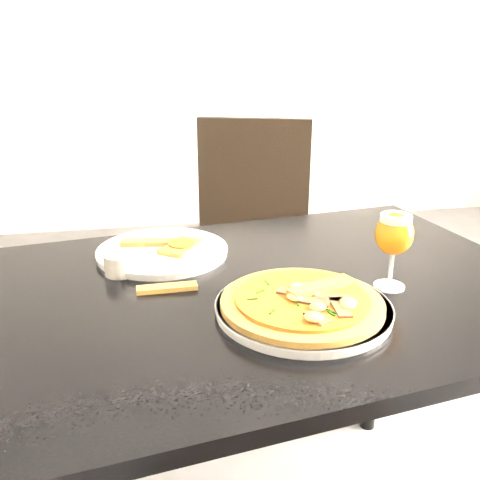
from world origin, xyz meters
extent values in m
cube|color=beige|center=(0.00, 3.00, 1.40)|extent=(5.00, 0.04, 2.80)
cube|color=black|center=(-0.28, 0.32, 0.73)|extent=(1.30, 0.97, 0.03)
cylinder|color=black|center=(-0.87, 0.58, 0.36)|extent=(0.05, 0.05, 0.72)
cylinder|color=black|center=(0.20, 0.74, 0.36)|extent=(0.05, 0.05, 0.72)
cube|color=black|center=(-0.14, 1.10, 0.47)|extent=(0.56, 0.56, 0.04)
cylinder|color=black|center=(-0.37, 0.99, 0.23)|extent=(0.04, 0.04, 0.45)
cylinder|color=black|center=(-0.03, 0.88, 0.23)|extent=(0.04, 0.04, 0.45)
cylinder|color=black|center=(-0.25, 1.33, 0.23)|extent=(0.04, 0.04, 0.45)
cylinder|color=black|center=(0.09, 1.22, 0.23)|extent=(0.04, 0.04, 0.45)
cube|color=black|center=(-0.08, 1.29, 0.73)|extent=(0.41, 0.16, 0.44)
cylinder|color=white|center=(-0.22, 0.20, 0.76)|extent=(0.37, 0.37, 0.02)
cylinder|color=olive|center=(-0.23, 0.19, 0.77)|extent=(0.29, 0.29, 0.01)
cylinder|color=#B1260E|center=(-0.23, 0.19, 0.78)|extent=(0.24, 0.24, 0.01)
cube|color=brown|center=(-0.19, 0.19, 0.79)|extent=(0.06, 0.03, 0.00)
cube|color=brown|center=(-0.20, 0.23, 0.79)|extent=(0.05, 0.06, 0.00)
cube|color=brown|center=(-0.26, 0.25, 0.79)|extent=(0.05, 0.06, 0.00)
cube|color=brown|center=(-0.26, 0.19, 0.79)|extent=(0.06, 0.03, 0.00)
cube|color=brown|center=(-0.25, 0.14, 0.79)|extent=(0.05, 0.06, 0.00)
cube|color=brown|center=(-0.19, 0.13, 0.79)|extent=(0.05, 0.06, 0.00)
ellipsoid|color=gold|center=(-0.21, 0.20, 0.79)|extent=(0.03, 0.03, 0.01)
ellipsoid|color=gold|center=(-0.21, 0.26, 0.79)|extent=(0.03, 0.03, 0.01)
ellipsoid|color=gold|center=(-0.24, 0.21, 0.79)|extent=(0.03, 0.03, 0.01)
ellipsoid|color=gold|center=(-0.30, 0.21, 0.79)|extent=(0.03, 0.03, 0.01)
ellipsoid|color=gold|center=(-0.24, 0.18, 0.79)|extent=(0.03, 0.03, 0.01)
ellipsoid|color=gold|center=(-0.25, 0.12, 0.79)|extent=(0.03, 0.03, 0.01)
ellipsoid|color=gold|center=(-0.22, 0.17, 0.79)|extent=(0.03, 0.03, 0.01)
ellipsoid|color=gold|center=(-0.16, 0.17, 0.79)|extent=(0.03, 0.03, 0.01)
cube|color=#19430C|center=(-0.22, 0.20, 0.79)|extent=(0.01, 0.02, 0.00)
cube|color=#19430C|center=(-0.23, 0.24, 0.79)|extent=(0.01, 0.02, 0.00)
cube|color=#19430C|center=(-0.26, 0.26, 0.79)|extent=(0.01, 0.02, 0.00)
cube|color=#19430C|center=(-0.25, 0.21, 0.79)|extent=(0.02, 0.01, 0.00)
cube|color=#19430C|center=(-0.29, 0.20, 0.79)|extent=(0.02, 0.01, 0.00)
cube|color=#19430C|center=(-0.24, 0.18, 0.79)|extent=(0.02, 0.01, 0.00)
cube|color=#19430C|center=(-0.26, 0.16, 0.79)|extent=(0.02, 0.02, 0.00)
cube|color=#19430C|center=(-0.25, 0.12, 0.79)|extent=(0.01, 0.02, 0.00)
cube|color=#19430C|center=(-0.22, 0.16, 0.79)|extent=(0.01, 0.02, 0.00)
cube|color=#19430C|center=(-0.19, 0.13, 0.79)|extent=(0.01, 0.02, 0.00)
cube|color=#19430C|center=(-0.21, 0.18, 0.79)|extent=(0.02, 0.01, 0.00)
cube|color=#19430C|center=(-0.18, 0.18, 0.79)|extent=(0.02, 0.01, 0.00)
cube|color=#19430C|center=(-0.15, 0.21, 0.79)|extent=(0.02, 0.01, 0.00)
cube|color=#19430C|center=(-0.20, 0.21, 0.79)|extent=(0.02, 0.02, 0.00)
cube|color=olive|center=(-0.19, 0.21, 0.79)|extent=(0.14, 0.08, 0.01)
cylinder|color=white|center=(-0.46, 0.53, 0.76)|extent=(0.39, 0.39, 0.02)
cube|color=olive|center=(-0.49, 0.56, 0.77)|extent=(0.13, 0.05, 0.01)
cube|color=olive|center=(-0.41, 0.52, 0.77)|extent=(0.11, 0.12, 0.01)
cylinder|color=#B1260E|center=(-0.41, 0.52, 0.78)|extent=(0.06, 0.06, 0.00)
cube|color=olive|center=(-0.46, 0.34, 0.75)|extent=(0.12, 0.03, 0.01)
cylinder|color=beige|center=(-0.55, 0.43, 0.77)|extent=(0.07, 0.07, 0.04)
cylinder|color=yellow|center=(-0.55, 0.43, 0.79)|extent=(0.06, 0.06, 0.01)
cylinder|color=silver|center=(-0.02, 0.27, 0.75)|extent=(0.06, 0.06, 0.00)
cylinder|color=silver|center=(-0.02, 0.27, 0.79)|extent=(0.01, 0.01, 0.07)
ellipsoid|color=#A2630F|center=(-0.02, 0.27, 0.86)|extent=(0.07, 0.07, 0.08)
cylinder|color=white|center=(-0.02, 0.27, 0.89)|extent=(0.06, 0.06, 0.01)
camera|label=1|loc=(-0.49, -0.63, 1.21)|focal=40.00mm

